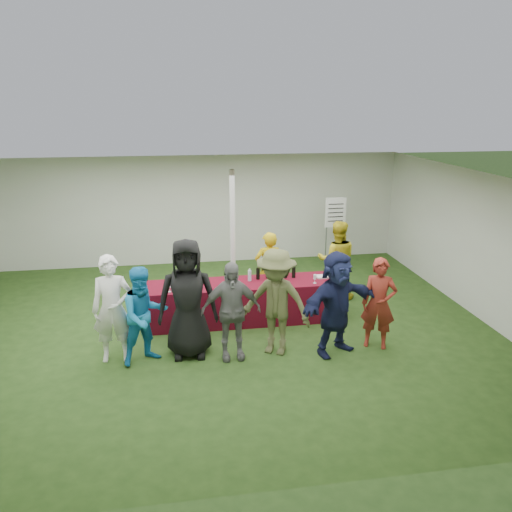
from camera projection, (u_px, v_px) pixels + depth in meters
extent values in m
plane|color=#284719|center=(214.00, 329.00, 8.99)|extent=(60.00, 60.00, 0.00)
plane|color=white|center=(200.00, 210.00, 12.36)|extent=(10.00, 0.00, 10.00)
plane|color=white|center=(242.00, 381.00, 4.82)|extent=(10.00, 0.00, 10.00)
plane|color=white|center=(479.00, 245.00, 9.34)|extent=(0.00, 8.00, 8.00)
plane|color=white|center=(210.00, 180.00, 8.19)|extent=(10.00, 10.00, 0.00)
cylinder|color=silver|center=(233.00, 239.00, 9.79)|extent=(0.10, 0.10, 2.70)
cube|color=maroon|center=(245.00, 301.00, 9.27)|extent=(3.60, 0.80, 0.75)
cylinder|color=black|center=(258.00, 274.00, 9.30)|extent=(0.07, 0.07, 0.22)
cylinder|color=black|center=(258.00, 266.00, 9.25)|extent=(0.03, 0.03, 0.08)
cylinder|color=maroon|center=(258.00, 263.00, 9.24)|extent=(0.03, 0.03, 0.02)
cylinder|color=black|center=(268.00, 272.00, 9.37)|extent=(0.07, 0.07, 0.22)
cylinder|color=black|center=(268.00, 265.00, 9.32)|extent=(0.03, 0.03, 0.08)
cylinder|color=maroon|center=(268.00, 262.00, 9.31)|extent=(0.03, 0.03, 0.02)
cylinder|color=black|center=(275.00, 273.00, 9.31)|extent=(0.07, 0.07, 0.22)
cylinder|color=black|center=(275.00, 266.00, 9.27)|extent=(0.03, 0.03, 0.08)
cylinder|color=maroon|center=(276.00, 263.00, 9.25)|extent=(0.03, 0.03, 0.02)
cylinder|color=black|center=(282.00, 272.00, 9.40)|extent=(0.07, 0.07, 0.22)
cylinder|color=black|center=(282.00, 264.00, 9.35)|extent=(0.03, 0.03, 0.08)
cylinder|color=maroon|center=(282.00, 261.00, 9.34)|extent=(0.03, 0.03, 0.02)
cylinder|color=black|center=(285.00, 272.00, 9.37)|extent=(0.07, 0.07, 0.22)
cylinder|color=black|center=(286.00, 265.00, 9.32)|extent=(0.03, 0.03, 0.08)
cylinder|color=maroon|center=(286.00, 262.00, 9.31)|extent=(0.03, 0.03, 0.02)
cylinder|color=black|center=(294.00, 272.00, 9.39)|extent=(0.07, 0.07, 0.22)
cylinder|color=black|center=(294.00, 264.00, 9.35)|extent=(0.03, 0.03, 0.08)
cylinder|color=maroon|center=(294.00, 262.00, 9.33)|extent=(0.03, 0.03, 0.02)
cylinder|color=silver|center=(169.00, 292.00, 8.71)|extent=(0.06, 0.06, 0.00)
cylinder|color=silver|center=(169.00, 290.00, 8.70)|extent=(0.01, 0.01, 0.07)
cylinder|color=silver|center=(169.00, 285.00, 8.67)|extent=(0.06, 0.06, 0.08)
cylinder|color=#4A0816|center=(169.00, 287.00, 8.68)|extent=(0.05, 0.05, 0.02)
cylinder|color=silver|center=(183.00, 292.00, 8.70)|extent=(0.06, 0.06, 0.00)
cylinder|color=silver|center=(183.00, 290.00, 8.69)|extent=(0.01, 0.01, 0.07)
cylinder|color=silver|center=(183.00, 285.00, 8.67)|extent=(0.06, 0.06, 0.08)
cylinder|color=silver|center=(199.00, 289.00, 8.82)|extent=(0.06, 0.06, 0.00)
cylinder|color=silver|center=(199.00, 287.00, 8.80)|extent=(0.01, 0.01, 0.07)
cylinder|color=silver|center=(199.00, 283.00, 8.78)|extent=(0.06, 0.06, 0.08)
cylinder|color=silver|center=(231.00, 288.00, 8.87)|extent=(0.06, 0.06, 0.00)
cylinder|color=silver|center=(231.00, 286.00, 8.85)|extent=(0.01, 0.01, 0.07)
cylinder|color=silver|center=(231.00, 282.00, 8.83)|extent=(0.06, 0.06, 0.08)
cylinder|color=#4A0816|center=(231.00, 284.00, 8.84)|extent=(0.05, 0.05, 0.02)
cylinder|color=silver|center=(315.00, 283.00, 9.12)|extent=(0.06, 0.06, 0.00)
cylinder|color=silver|center=(315.00, 281.00, 9.11)|extent=(0.01, 0.01, 0.07)
cylinder|color=silver|center=(315.00, 277.00, 9.09)|extent=(0.06, 0.06, 0.08)
cylinder|color=silver|center=(179.00, 291.00, 8.73)|extent=(0.06, 0.06, 0.00)
cylinder|color=silver|center=(179.00, 289.00, 8.72)|extent=(0.01, 0.01, 0.07)
cylinder|color=silver|center=(179.00, 285.00, 8.69)|extent=(0.06, 0.06, 0.08)
cylinder|color=silver|center=(250.00, 276.00, 9.22)|extent=(0.07, 0.07, 0.20)
cylinder|color=silver|center=(250.00, 270.00, 9.18)|extent=(0.03, 0.03, 0.03)
cube|color=white|center=(323.00, 276.00, 9.42)|extent=(0.25, 0.18, 0.03)
cylinder|color=slate|center=(336.00, 277.00, 9.17)|extent=(0.25, 0.25, 0.18)
cylinder|color=slate|center=(326.00, 250.00, 11.88)|extent=(0.02, 0.02, 1.10)
cylinder|color=slate|center=(342.00, 249.00, 11.94)|extent=(0.02, 0.02, 1.10)
cube|color=white|center=(336.00, 212.00, 11.64)|extent=(0.50, 0.02, 0.70)
cube|color=black|center=(336.00, 204.00, 11.57)|extent=(0.36, 0.01, 0.02)
cube|color=black|center=(336.00, 208.00, 11.60)|extent=(0.36, 0.01, 0.02)
cube|color=black|center=(336.00, 213.00, 11.63)|extent=(0.36, 0.01, 0.02)
cube|color=black|center=(336.00, 217.00, 11.66)|extent=(0.36, 0.01, 0.02)
cube|color=black|center=(335.00, 221.00, 11.69)|extent=(0.36, 0.01, 0.02)
imported|color=gold|center=(269.00, 270.00, 9.81)|extent=(0.58, 0.40, 1.53)
imported|color=gold|center=(337.00, 260.00, 10.24)|extent=(0.91, 0.78, 1.64)
imported|color=white|center=(113.00, 309.00, 7.71)|extent=(0.64, 0.43, 1.72)
imported|color=#1B82C2|center=(145.00, 315.00, 7.67)|extent=(0.94, 0.86, 1.56)
imported|color=black|center=(188.00, 299.00, 7.83)|extent=(0.97, 0.65, 1.93)
imported|color=slate|center=(231.00, 311.00, 7.78)|extent=(0.95, 0.42, 1.61)
imported|color=brown|center=(276.00, 302.00, 7.92)|extent=(1.31, 1.12, 1.76)
imported|color=#181D43|center=(336.00, 303.00, 7.94)|extent=(1.65, 1.15, 1.71)
imported|color=maroon|center=(379.00, 304.00, 8.16)|extent=(0.66, 0.57, 1.54)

